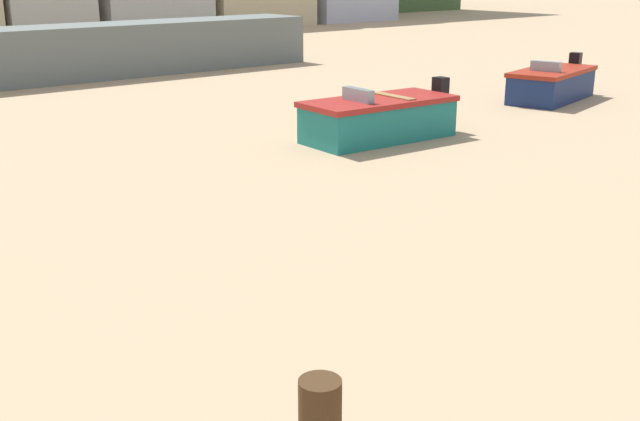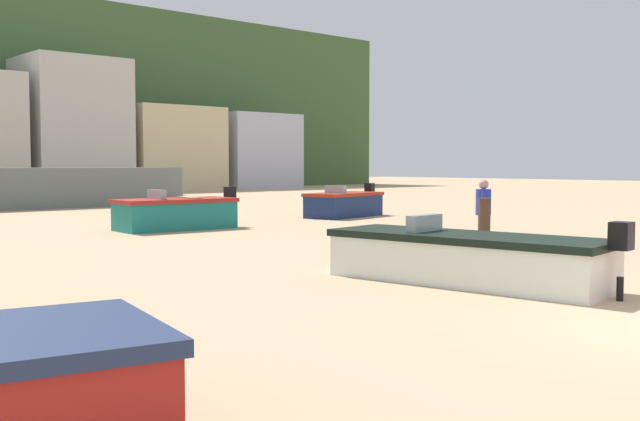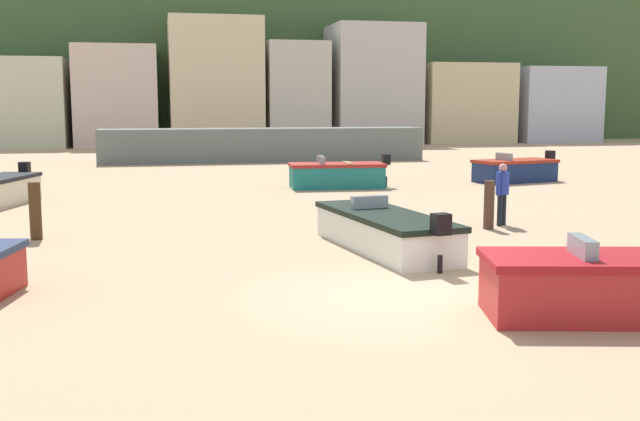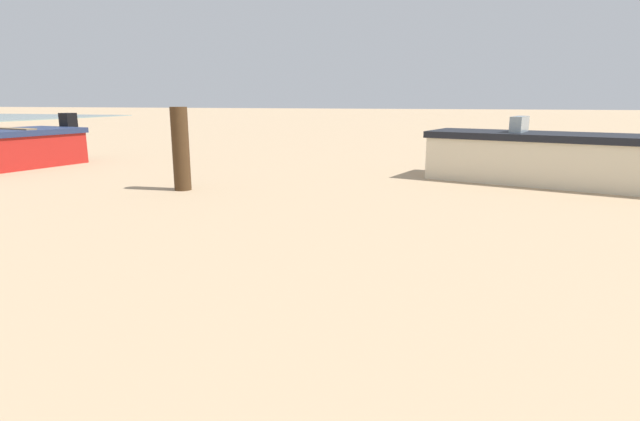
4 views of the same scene
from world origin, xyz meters
TOP-DOWN VIEW (x-y plane):
  - townhouse_centre_right at (12.70, 47.23)m, footprint 6.62×6.45m
  - townhouse_right at (20.16, 46.79)m, footprint 7.18×5.57m
  - townhouse_far_right at (27.92, 47.17)m, footprint 6.66×6.33m
  - boat_navy_4 at (10.15, 16.86)m, footprint 3.74×2.21m
  - boat_white_5 at (0.76, 4.03)m, footprint 2.15×5.05m
  - boat_teal_7 at (2.56, 16.21)m, footprint 3.87×1.77m
  - mooring_post_near_water at (4.16, 6.17)m, footprint 0.26×0.26m
  - beach_walker_distant at (4.72, 6.60)m, footprint 0.48×0.48m

SIDE VIEW (x-z plane):
  - boat_white_5 at x=0.76m, z-range -0.15..0.99m
  - boat_navy_4 at x=10.15m, z-range -0.14..1.08m
  - boat_teal_7 at x=2.56m, z-range -0.14..1.11m
  - mooring_post_near_water at x=4.16m, z-range 0.00..1.23m
  - beach_walker_distant at x=4.72m, z-range 0.14..1.76m
  - townhouse_far_right at x=27.92m, z-range 0.00..6.07m
  - townhouse_right at x=20.16m, z-range 0.00..6.28m
  - townhouse_centre_right at x=12.70m, z-range 0.00..9.20m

